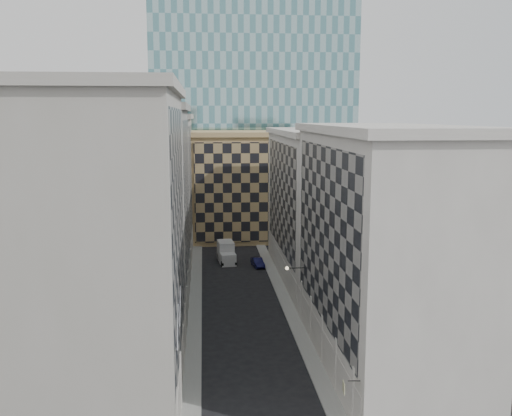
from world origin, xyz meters
TOP-DOWN VIEW (x-y plane):
  - sidewalk_west at (-5.25, 30.00)m, footprint 1.50×100.00m
  - sidewalk_east at (5.25, 30.00)m, footprint 1.50×100.00m
  - bldg_left_a at (-10.88, 11.00)m, footprint 10.80×22.80m
  - bldg_left_b at (-10.88, 33.00)m, footprint 10.80×22.80m
  - bldg_left_c at (-10.88, 55.00)m, footprint 10.80×22.80m
  - bldg_right_a at (10.88, 15.00)m, footprint 10.80×26.80m
  - bldg_right_b at (10.89, 42.00)m, footprint 10.80×28.80m
  - tan_block at (2.00, 67.90)m, footprint 16.80×14.80m
  - church_tower at (0.00, 82.00)m, footprint 7.20×7.20m
  - flagpoles_left at (-5.90, 6.00)m, footprint 0.10×6.33m
  - bracket_lamp at (4.38, 24.00)m, footprint 1.98×0.36m
  - box_truck at (-0.88, 50.83)m, footprint 2.75×5.65m
  - dark_car at (3.50, 47.82)m, footprint 1.85×3.98m
  - shop_sign at (4.96, 3.00)m, footprint 1.19×0.74m

SIDE VIEW (x-z plane):
  - sidewalk_west at x=-5.25m, z-range 0.00..0.15m
  - sidewalk_east at x=5.25m, z-range 0.00..0.15m
  - dark_car at x=3.50m, z-range 0.00..1.26m
  - box_truck at x=-0.88m, z-range -0.19..2.80m
  - shop_sign at x=4.96m, z-range 3.42..4.24m
  - bracket_lamp at x=4.38m, z-range 6.02..6.38m
  - flagpoles_left at x=-5.90m, z-range 6.83..9.17m
  - tan_block at x=2.00m, z-range 0.04..18.84m
  - bldg_right_b at x=10.89m, z-range 0.00..19.70m
  - bldg_right_a at x=10.88m, z-range -0.03..20.67m
  - bldg_left_c at x=-10.88m, z-range -0.02..21.68m
  - bldg_left_b at x=-10.88m, z-range -0.03..22.67m
  - bldg_left_a at x=-10.88m, z-range -0.03..23.67m
  - church_tower at x=0.00m, z-range 1.20..52.70m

